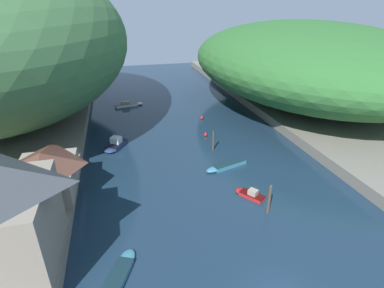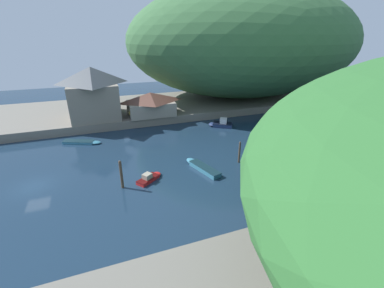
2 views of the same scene
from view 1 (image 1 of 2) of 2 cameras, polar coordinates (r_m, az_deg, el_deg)
water_surface at (r=48.55m, az=-0.95°, el=0.93°), size 130.00×130.00×0.00m
left_bank at (r=50.02m, az=-32.56°, el=-1.63°), size 22.00×120.00×1.51m
right_bank at (r=60.05m, az=24.98°, el=4.17°), size 22.00×120.00×1.51m
hillside_right at (r=68.24m, az=20.62°, el=14.71°), size 42.83×59.97×15.45m
boathouse_shed at (r=35.95m, az=-26.37°, el=-4.56°), size 6.58×9.37×4.37m
boat_yellow_tender at (r=35.28m, az=10.90°, el=-9.32°), size 3.01×3.53×1.02m
boat_moored_right at (r=65.69m, az=-11.88°, el=7.38°), size 6.03×2.05×1.11m
boat_open_rowboat at (r=27.02m, az=-13.81°, el=-23.14°), size 3.75×6.10×0.42m
boat_red_skiff at (r=46.82m, az=-14.51°, el=-0.23°), size 4.07×4.85×1.65m
boat_far_upstream at (r=40.40m, az=6.29°, el=-4.15°), size 6.31×3.00×0.61m
mooring_post_nearest at (r=32.39m, az=14.50°, el=-10.14°), size 0.31×0.31×3.47m
mooring_post_farthest at (r=44.50m, az=4.07°, el=0.66°), size 0.26×0.26×3.06m
channel_buoy_near at (r=56.85m, az=1.87°, el=5.04°), size 0.55×0.55×0.83m
channel_buoy_far at (r=49.50m, az=2.59°, el=1.81°), size 0.54×0.54×0.81m
person_on_quay at (r=32.66m, az=-24.43°, el=-9.93°), size 0.26×0.40×1.69m
person_by_boathouse at (r=27.95m, az=-28.74°, el=-17.63°), size 0.27×0.40×1.69m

